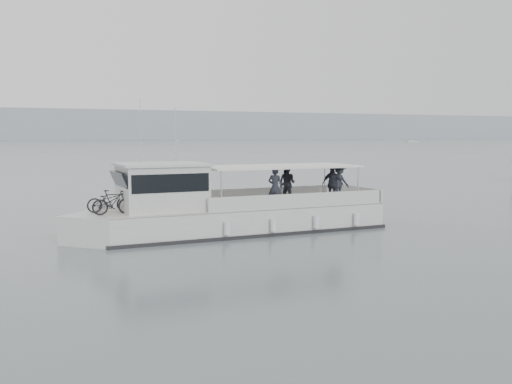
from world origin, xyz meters
name	(u,v)px	position (x,y,z in m)	size (l,w,h in m)	color
ground	(239,232)	(0.00, 0.00, 0.00)	(1400.00, 1400.00, 0.00)	slate
headland	(19,125)	(0.00, 560.00, 14.00)	(1400.00, 90.00, 28.00)	#939EA8
tour_boat	(218,211)	(-0.89, 0.02, 0.90)	(13.12, 3.52, 5.48)	silver
moored_fleet	(4,145)	(-10.35, 205.75, 0.36)	(452.23, 366.83, 9.73)	silver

